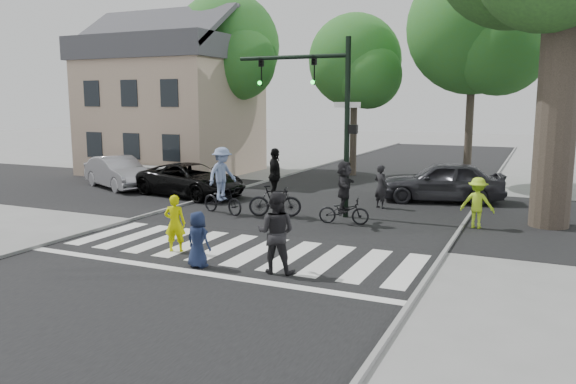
# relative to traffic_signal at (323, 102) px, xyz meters

# --- Properties ---
(ground) EXTENTS (120.00, 120.00, 0.00)m
(ground) POSITION_rel_traffic_signal_xyz_m (-0.35, -6.20, -3.90)
(ground) COLOR gray
(ground) RESTS_ON ground
(road_stem) EXTENTS (10.00, 70.00, 0.01)m
(road_stem) POSITION_rel_traffic_signal_xyz_m (-0.35, -1.20, -3.90)
(road_stem) COLOR black
(road_stem) RESTS_ON ground
(road_cross) EXTENTS (70.00, 10.00, 0.01)m
(road_cross) POSITION_rel_traffic_signal_xyz_m (-0.35, 1.80, -3.89)
(road_cross) COLOR black
(road_cross) RESTS_ON ground
(curb_left) EXTENTS (0.10, 70.00, 0.10)m
(curb_left) POSITION_rel_traffic_signal_xyz_m (-5.40, -1.20, -3.85)
(curb_left) COLOR gray
(curb_left) RESTS_ON ground
(curb_right) EXTENTS (0.10, 70.00, 0.10)m
(curb_right) POSITION_rel_traffic_signal_xyz_m (4.70, -1.20, -3.85)
(curb_right) COLOR gray
(curb_right) RESTS_ON ground
(crosswalk) EXTENTS (10.00, 3.85, 0.01)m
(crosswalk) POSITION_rel_traffic_signal_xyz_m (-0.35, -5.54, -3.89)
(crosswalk) COLOR silver
(crosswalk) RESTS_ON ground
(traffic_signal) EXTENTS (4.45, 0.29, 6.00)m
(traffic_signal) POSITION_rel_traffic_signal_xyz_m (0.00, 0.00, 0.00)
(traffic_signal) COLOR black
(traffic_signal) RESTS_ON ground
(bg_tree_0) EXTENTS (5.46, 5.20, 8.97)m
(bg_tree_0) POSITION_rel_traffic_signal_xyz_m (-14.09, 9.80, 2.24)
(bg_tree_0) COLOR brown
(bg_tree_0) RESTS_ON ground
(bg_tree_1) EXTENTS (6.09, 5.80, 9.80)m
(bg_tree_1) POSITION_rel_traffic_signal_xyz_m (-9.06, 9.28, 2.75)
(bg_tree_1) COLOR brown
(bg_tree_1) RESTS_ON ground
(bg_tree_2) EXTENTS (5.04, 4.80, 8.40)m
(bg_tree_2) POSITION_rel_traffic_signal_xyz_m (-2.11, 10.42, 1.88)
(bg_tree_2) COLOR brown
(bg_tree_2) RESTS_ON ground
(bg_tree_3) EXTENTS (6.30, 6.00, 10.20)m
(bg_tree_3) POSITION_rel_traffic_signal_xyz_m (3.95, 9.07, 3.04)
(bg_tree_3) COLOR brown
(bg_tree_3) RESTS_ON ground
(house) EXTENTS (8.40, 8.10, 8.82)m
(house) POSITION_rel_traffic_signal_xyz_m (-11.85, 7.78, -0.10)
(house) COLOR beige
(house) RESTS_ON ground
(pedestrian_woman) EXTENTS (0.65, 0.53, 1.52)m
(pedestrian_woman) POSITION_rel_traffic_signal_xyz_m (-1.80, -6.07, -3.14)
(pedestrian_woman) COLOR #D0D902
(pedestrian_woman) RESTS_ON ground
(pedestrian_child) EXTENTS (0.73, 0.54, 1.35)m
(pedestrian_child) POSITION_rel_traffic_signal_xyz_m (-0.47, -7.00, -3.22)
(pedestrian_child) COLOR #16203D
(pedestrian_child) RESTS_ON ground
(pedestrian_adult) EXTENTS (1.03, 0.86, 1.90)m
(pedestrian_adult) POSITION_rel_traffic_signal_xyz_m (1.41, -6.62, -2.95)
(pedestrian_adult) COLOR black
(pedestrian_adult) RESTS_ON ground
(cyclist_left) EXTENTS (1.95, 1.34, 2.34)m
(cyclist_left) POSITION_rel_traffic_signal_xyz_m (-3.28, -1.21, -2.88)
(cyclist_left) COLOR black
(cyclist_left) RESTS_ON ground
(cyclist_mid) EXTENTS (1.86, 1.18, 2.35)m
(cyclist_mid) POSITION_rel_traffic_signal_xyz_m (-1.41, -0.88, -2.93)
(cyclist_mid) COLOR black
(cyclist_mid) RESTS_ON ground
(cyclist_right) EXTENTS (1.69, 1.57, 2.04)m
(cyclist_right) POSITION_rel_traffic_signal_xyz_m (1.13, -1.02, -2.99)
(cyclist_right) COLOR black
(cyclist_right) RESTS_ON ground
(car_suv) EXTENTS (5.29, 3.25, 1.37)m
(car_suv) POSITION_rel_traffic_signal_xyz_m (-6.40, 1.43, -3.22)
(car_suv) COLOR black
(car_suv) RESTS_ON ground
(car_silver) EXTENTS (4.64, 3.25, 1.45)m
(car_silver) POSITION_rel_traffic_signal_xyz_m (-10.64, 1.87, -3.18)
(car_silver) COLOR #A2A1A6
(car_silver) RESTS_ON ground
(car_grey) EXTENTS (5.03, 2.96, 1.61)m
(car_grey) POSITION_rel_traffic_signal_xyz_m (3.30, 4.45, -3.10)
(car_grey) COLOR #333338
(car_grey) RESTS_ON ground
(bystander_hivis) EXTENTS (1.06, 0.65, 1.59)m
(bystander_hivis) POSITION_rel_traffic_signal_xyz_m (5.10, 0.13, -3.10)
(bystander_hivis) COLOR #B4E825
(bystander_hivis) RESTS_ON ground
(bystander_dark) EXTENTS (0.71, 0.63, 1.62)m
(bystander_dark) POSITION_rel_traffic_signal_xyz_m (1.49, 2.08, -3.09)
(bystander_dark) COLOR black
(bystander_dark) RESTS_ON ground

